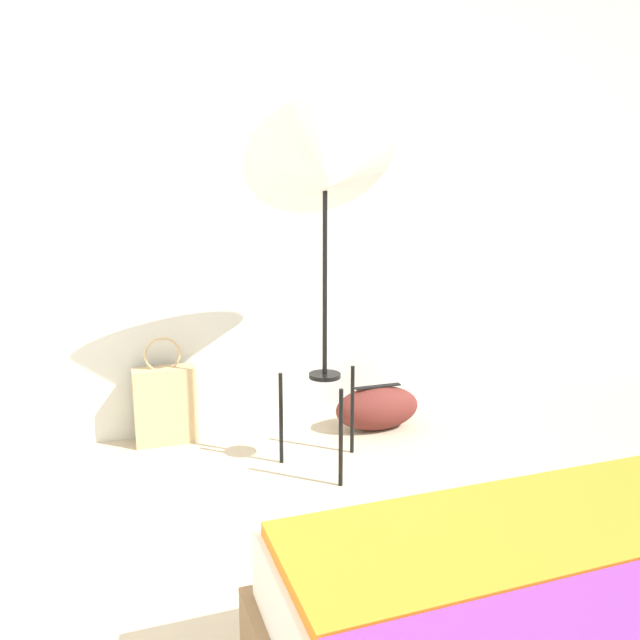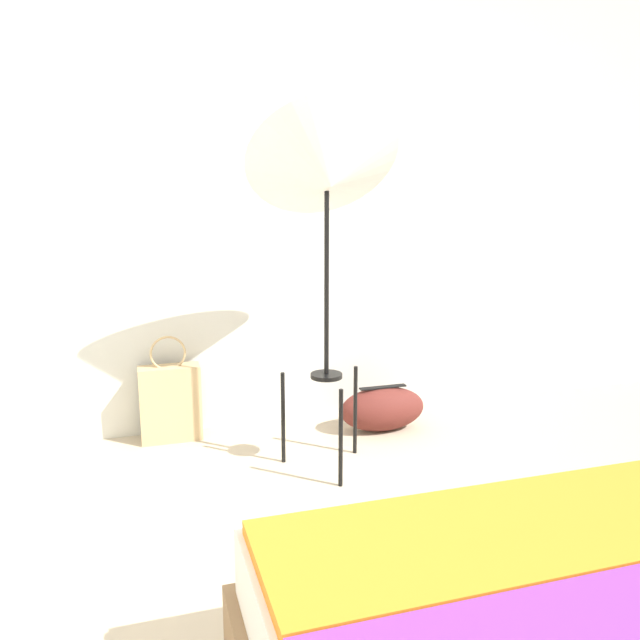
# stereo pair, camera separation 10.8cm
# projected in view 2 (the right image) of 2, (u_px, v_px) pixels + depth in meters

# --- Properties ---
(wall_back) EXTENTS (8.00, 0.05, 2.60)m
(wall_back) POSITION_uv_depth(u_px,v_px,m) (287.00, 194.00, 3.43)
(wall_back) COLOR beige
(wall_back) RESTS_ON ground_plane
(photo_umbrella) EXTENTS (0.71, 0.63, 1.71)m
(photo_umbrella) POSITION_uv_depth(u_px,v_px,m) (327.00, 175.00, 2.76)
(photo_umbrella) COLOR black
(photo_umbrella) RESTS_ON ground_plane
(tote_bag) EXTENTS (0.32, 0.13, 0.58)m
(tote_bag) POSITION_uv_depth(u_px,v_px,m) (170.00, 402.00, 3.33)
(tote_bag) COLOR tan
(tote_bag) RESTS_ON ground_plane
(duffel_bag) EXTENTS (0.49, 0.25, 0.25)m
(duffel_bag) POSITION_uv_depth(u_px,v_px,m) (382.00, 409.00, 3.48)
(duffel_bag) COLOR #5B231E
(duffel_bag) RESTS_ON ground_plane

